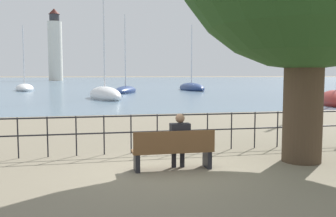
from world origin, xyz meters
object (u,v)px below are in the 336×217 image
at_px(park_bench, 173,151).
at_px(harbor_lighthouse, 55,47).
at_px(sailboat_0, 126,90).
at_px(sailboat_5, 25,88).
at_px(seated_person_left, 180,139).
at_px(sailboat_4, 105,95).
at_px(sailboat_2, 191,88).
at_px(sailboat_1, 336,100).

distance_m(park_bench, harbor_lighthouse, 130.55).
xyz_separation_m(sailboat_0, sailboat_5, (-12.70, 8.88, 0.03)).
xyz_separation_m(seated_person_left, sailboat_4, (-0.53, 25.34, -0.33)).
relative_size(sailboat_0, sailboat_5, 1.04).
height_order(park_bench, sailboat_0, sailboat_0).
distance_m(sailboat_0, sailboat_4, 11.39).
height_order(sailboat_2, harbor_lighthouse, harbor_lighthouse).
distance_m(sailboat_1, sailboat_2, 26.80).
height_order(seated_person_left, sailboat_0, sailboat_0).
bearing_deg(sailboat_5, sailboat_4, -71.72).
relative_size(sailboat_1, harbor_lighthouse, 0.51).
xyz_separation_m(sailboat_2, sailboat_5, (-22.37, 3.38, -0.01)).
bearing_deg(seated_person_left, sailboat_5, 102.85).
bearing_deg(sailboat_1, sailboat_5, 155.20).
distance_m(park_bench, sailboat_1, 21.72).
distance_m(sailboat_1, harbor_lighthouse, 118.08).
relative_size(sailboat_1, sailboat_5, 1.41).
bearing_deg(harbor_lighthouse, sailboat_4, -83.23).
relative_size(park_bench, sailboat_4, 0.16).
xyz_separation_m(sailboat_0, harbor_lighthouse, (-15.28, 93.02, 11.38)).
distance_m(seated_person_left, harbor_lighthouse, 130.47).
bearing_deg(sailboat_0, seated_person_left, -74.97).
relative_size(sailboat_0, sailboat_1, 0.74).
height_order(sailboat_1, sailboat_5, sailboat_1).
relative_size(sailboat_0, harbor_lighthouse, 0.38).
bearing_deg(sailboat_1, sailboat_4, 172.14).
height_order(sailboat_1, sailboat_2, sailboat_1).
distance_m(park_bench, sailboat_2, 43.67).
height_order(seated_person_left, sailboat_1, sailboat_1).
bearing_deg(sailboat_4, sailboat_1, -44.37).
height_order(sailboat_4, sailboat_5, sailboat_4).
bearing_deg(park_bench, sailboat_0, 85.99).
xyz_separation_m(seated_person_left, sailboat_1, (15.23, 15.24, -0.32)).
relative_size(seated_person_left, sailboat_5, 0.14).
relative_size(sailboat_0, sailboat_4, 0.83).
relative_size(seated_person_left, sailboat_1, 0.10).
height_order(sailboat_0, sailboat_4, sailboat_4).
distance_m(sailboat_1, sailboat_4, 18.72).
xyz_separation_m(sailboat_4, harbor_lighthouse, (-12.36, 104.03, 11.30)).
relative_size(sailboat_4, harbor_lighthouse, 0.45).
distance_m(sailboat_2, sailboat_4, 20.76).
bearing_deg(sailboat_5, sailboat_2, -16.51).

